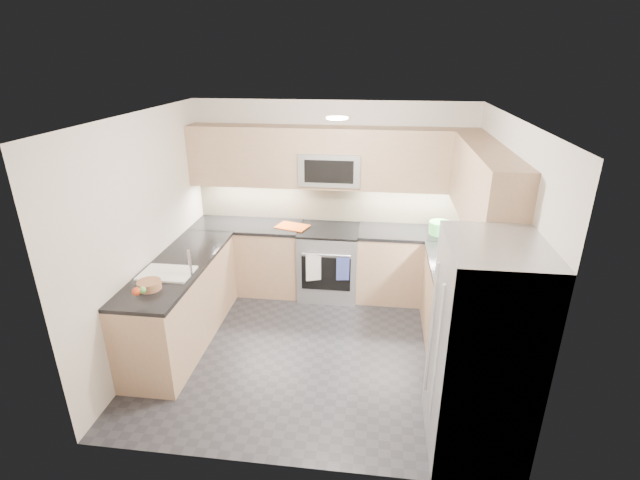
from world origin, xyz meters
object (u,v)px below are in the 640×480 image
Objects in this scene: cutting_board at (292,226)px; refrigerator at (482,351)px; microwave at (331,168)px; utensil_bowl at (440,228)px; gas_range at (329,263)px; fruit_basket at (149,285)px.

refrigerator is at bearing -51.40° from cutting_board.
utensil_bowl is at bearing -5.72° from microwave.
refrigerator reaches higher than utensil_bowl.
fruit_basket is at bearing -129.48° from gas_range.
cutting_board reaches higher than gas_range.
refrigerator is at bearing -60.38° from microwave.
utensil_bowl is at bearing -0.15° from cutting_board.
cutting_board is (-1.93, 2.42, 0.05)m from refrigerator.
fruit_basket is at bearing -147.77° from utensil_bowl.
gas_range is 1.50m from utensil_bowl.
gas_range is 2.29× the size of cutting_board.
fruit_basket is at bearing 169.09° from refrigerator.
gas_range is at bearing 50.52° from fruit_basket.
microwave reaches higher than fruit_basket.
microwave reaches higher than cutting_board.
cutting_board is (-0.48, -0.13, -0.75)m from microwave.
gas_range is 1.20× the size of microwave.
gas_range is 2.46m from fruit_basket.
microwave reaches higher than gas_range.
fruit_basket is at bearing -119.61° from cutting_board.
gas_range is at bearing -90.00° from microwave.
microwave is at bearing 174.28° from utensil_bowl.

